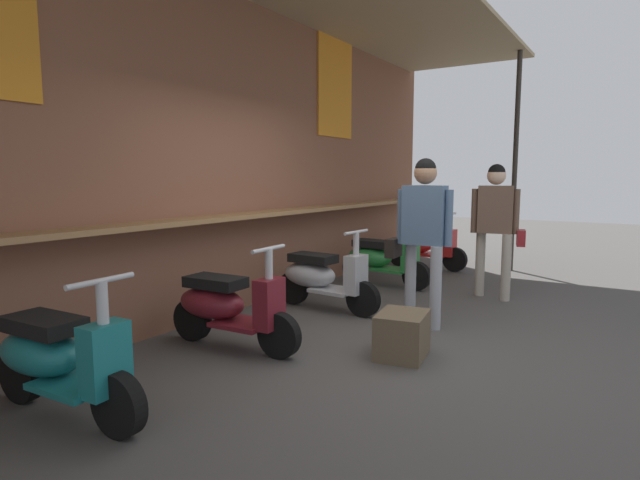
# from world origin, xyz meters

# --- Properties ---
(ground_plane) EXTENTS (30.86, 30.86, 0.00)m
(ground_plane) POSITION_xyz_m (0.00, 0.00, 0.00)
(ground_plane) COLOR #474442
(market_stall_facade) EXTENTS (11.02, 2.50, 3.81)m
(market_stall_facade) POSITION_xyz_m (-0.01, 1.86, 2.10)
(market_stall_facade) COLOR brown
(market_stall_facade) RESTS_ON ground_plane
(scooter_teal) EXTENTS (0.47, 1.40, 0.97)m
(scooter_teal) POSITION_xyz_m (-2.46, 1.08, 0.39)
(scooter_teal) COLOR #197075
(scooter_teal) RESTS_ON ground_plane
(scooter_maroon) EXTENTS (0.47, 1.40, 0.97)m
(scooter_maroon) POSITION_xyz_m (-0.85, 1.08, 0.39)
(scooter_maroon) COLOR maroon
(scooter_maroon) RESTS_ON ground_plane
(scooter_silver) EXTENTS (0.48, 1.40, 0.97)m
(scooter_silver) POSITION_xyz_m (0.78, 1.08, 0.39)
(scooter_silver) COLOR #B2B5BA
(scooter_silver) RESTS_ON ground_plane
(scooter_green) EXTENTS (0.49, 1.40, 0.97)m
(scooter_green) POSITION_xyz_m (2.37, 1.08, 0.39)
(scooter_green) COLOR #237533
(scooter_green) RESTS_ON ground_plane
(scooter_red) EXTENTS (0.46, 1.40, 0.97)m
(scooter_red) POSITION_xyz_m (4.03, 1.08, 0.39)
(scooter_red) COLOR red
(scooter_red) RESTS_ON ground_plane
(shopper_with_handbag) EXTENTS (0.29, 0.68, 1.75)m
(shopper_with_handbag) POSITION_xyz_m (0.78, -0.16, 1.08)
(shopper_with_handbag) COLOR #999EA8
(shopper_with_handbag) RESTS_ON ground_plane
(shopper_browsing) EXTENTS (0.38, 0.67, 1.72)m
(shopper_browsing) POSITION_xyz_m (2.44, -0.50, 1.06)
(shopper_browsing) COLOR #ADA393
(shopper_browsing) RESTS_ON ground_plane
(merchandise_crate) EXTENTS (0.56, 0.48, 0.39)m
(merchandise_crate) POSITION_xyz_m (-0.22, -0.38, 0.20)
(merchandise_crate) COLOR brown
(merchandise_crate) RESTS_ON ground_plane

